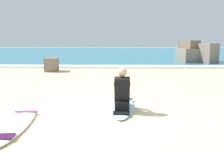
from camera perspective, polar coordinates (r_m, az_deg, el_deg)
ground_plane at (r=5.17m, az=-3.79°, el=-9.41°), size 80.00×80.00×0.00m
sea at (r=27.30m, az=0.42°, el=5.84°), size 80.00×28.00×0.10m
breaking_foam at (r=13.65m, az=-0.54°, el=2.50°), size 80.00×0.90×0.11m
surfboard_main at (r=5.80m, az=2.61°, el=-6.94°), size 0.66×2.07×0.08m
surfer_seated at (r=5.41m, az=2.43°, el=-3.74°), size 0.38×0.71×0.95m
surfboard_spare_near at (r=5.03m, az=-21.83°, el=-10.19°), size 0.73×2.27×0.08m
rock_outcrop_distant at (r=17.06m, az=19.32°, el=5.16°), size 2.76×3.02×1.53m
shoreline_rock at (r=12.47m, az=-14.27°, el=2.91°), size 0.69×0.84×0.68m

